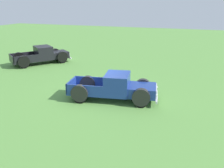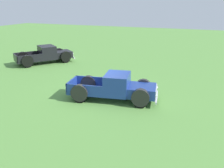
% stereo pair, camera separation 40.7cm
% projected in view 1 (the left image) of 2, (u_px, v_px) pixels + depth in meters
% --- Properties ---
extents(ground_plane, '(80.00, 80.00, 0.00)m').
position_uv_depth(ground_plane, '(103.00, 94.00, 14.14)').
color(ground_plane, '#5B9342').
extents(pickup_truck_foreground, '(2.60, 5.09, 1.49)m').
position_uv_depth(pickup_truck_foreground, '(118.00, 88.00, 13.06)').
color(pickup_truck_foreground, navy).
rests_on(pickup_truck_foreground, ground_plane).
extents(pickup_truck_behind_left, '(5.03, 4.39, 1.52)m').
position_uv_depth(pickup_truck_behind_left, '(44.00, 55.00, 21.08)').
color(pickup_truck_behind_left, black).
rests_on(pickup_truck_behind_left, ground_plane).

